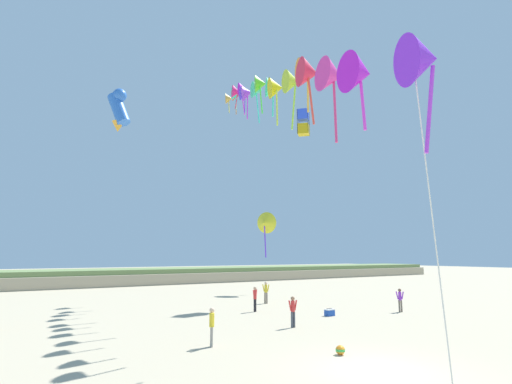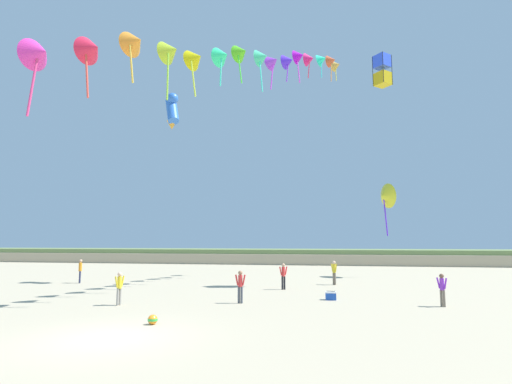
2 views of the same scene
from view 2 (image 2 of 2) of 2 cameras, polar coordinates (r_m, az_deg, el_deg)
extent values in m
plane|color=tan|center=(14.40, -20.33, -19.00)|extent=(240.00, 240.00, 0.00)
cube|color=tan|center=(58.09, 3.77, -9.41)|extent=(120.00, 10.34, 1.37)
cube|color=#6B844C|center=(58.06, 3.77, -8.54)|extent=(120.00, 8.79, 0.79)
cylinder|color=gray|center=(21.07, -19.15, -13.99)|extent=(0.12, 0.12, 0.80)
cylinder|color=gray|center=(21.15, -18.83, -13.98)|extent=(0.12, 0.12, 0.80)
cylinder|color=yellow|center=(21.03, -18.92, -12.13)|extent=(0.21, 0.21, 0.57)
cylinder|color=yellow|center=(20.92, -19.32, -12.03)|extent=(0.15, 0.21, 0.54)
cylinder|color=yellow|center=(21.14, -18.51, -12.00)|extent=(0.15, 0.21, 0.54)
sphere|color=beige|center=(21.00, -18.87, -11.05)|extent=(0.22, 0.22, 0.22)
cylinder|color=#474C56|center=(20.71, -2.47, -14.48)|extent=(0.12, 0.12, 0.81)
cylinder|color=#474C56|center=(20.67, -2.07, -14.50)|extent=(0.12, 0.12, 0.81)
cylinder|color=red|center=(20.61, -2.26, -12.58)|extent=(0.21, 0.21, 0.57)
cylinder|color=red|center=(20.66, -2.76, -12.44)|extent=(0.19, 0.09, 0.55)
cylinder|color=red|center=(20.56, -1.75, -12.47)|extent=(0.19, 0.09, 0.55)
sphere|color=#9E7051|center=(20.58, -2.25, -11.46)|extent=(0.22, 0.22, 0.22)
cylinder|color=black|center=(26.44, 4.09, -12.83)|extent=(0.12, 0.12, 0.84)
cylinder|color=black|center=(26.38, 3.79, -12.84)|extent=(0.12, 0.12, 0.84)
cylinder|color=red|center=(26.34, 3.93, -11.29)|extent=(0.22, 0.22, 0.59)
cylinder|color=red|center=(26.42, 4.31, -11.17)|extent=(0.21, 0.17, 0.56)
cylinder|color=red|center=(26.26, 3.54, -11.21)|extent=(0.21, 0.17, 0.56)
sphere|color=tan|center=(26.32, 3.92, -10.39)|extent=(0.23, 0.23, 0.23)
cylinder|color=#726656|center=(29.76, 11.02, -12.06)|extent=(0.12, 0.12, 0.85)
cylinder|color=#726656|center=(29.65, 11.23, -12.07)|extent=(0.12, 0.12, 0.85)
cylinder|color=yellow|center=(29.65, 11.09, -10.66)|extent=(0.22, 0.22, 0.60)
cylinder|color=yellow|center=(29.78, 10.82, -10.56)|extent=(0.20, 0.20, 0.57)
cylinder|color=yellow|center=(29.51, 11.36, -10.58)|extent=(0.20, 0.20, 0.57)
sphere|color=beige|center=(29.62, 11.07, -9.85)|extent=(0.23, 0.23, 0.23)
cylinder|color=#282D4C|center=(33.15, -23.86, -11.04)|extent=(0.13, 0.13, 0.88)
cylinder|color=#282D4C|center=(33.00, -23.87, -11.07)|extent=(0.13, 0.13, 0.88)
cylinder|color=orange|center=(33.02, -23.80, -9.76)|extent=(0.23, 0.23, 0.62)
cylinder|color=orange|center=(33.22, -23.79, -9.66)|extent=(0.19, 0.22, 0.59)
cylinder|color=orange|center=(32.82, -23.80, -9.70)|extent=(0.19, 0.22, 0.59)
sphere|color=tan|center=(33.00, -23.76, -9.01)|extent=(0.24, 0.24, 0.24)
cylinder|color=#726656|center=(21.49, 25.29, -13.60)|extent=(0.11, 0.11, 0.78)
cylinder|color=#726656|center=(21.56, 24.96, -13.60)|extent=(0.11, 0.11, 0.78)
cylinder|color=purple|center=(21.45, 25.03, -11.84)|extent=(0.20, 0.20, 0.55)
cylinder|color=purple|center=(21.36, 25.44, -11.73)|extent=(0.19, 0.18, 0.52)
cylinder|color=purple|center=(21.54, 24.61, -11.73)|extent=(0.19, 0.18, 0.52)
sphere|color=brown|center=(21.42, 24.97, -10.82)|extent=(0.21, 0.21, 0.21)
cone|color=#E2329B|center=(16.11, -28.57, 17.02)|extent=(0.99, 1.25, 1.12)
cylinder|color=#E53976|center=(15.59, -29.34, 12.96)|extent=(0.18, 0.22, 2.05)
cone|color=#E32341|center=(17.54, -22.40, 18.37)|extent=(1.05, 1.28, 1.11)
cylinder|color=#E54839|center=(17.02, -23.01, 15.09)|extent=(0.28, 0.10, 1.80)
cone|color=orange|center=(18.51, -16.89, 19.80)|extent=(1.12, 1.31, 1.13)
cylinder|color=gold|center=(17.99, -17.39, 17.07)|extent=(0.19, 0.24, 1.58)
cone|color=#ADCC29|center=(19.97, -12.07, 19.07)|extent=(1.08, 1.29, 1.15)
cylinder|color=#9BE539|center=(19.35, -12.50, 15.78)|extent=(0.16, 0.27, 2.14)
cone|color=#D3C50D|center=(21.73, -8.61, 18.33)|extent=(1.19, 1.33, 1.17)
cylinder|color=#C8E539|center=(21.17, -8.94, 15.70)|extent=(0.26, 0.29, 1.82)
cone|color=#2DEC95|center=(23.30, -4.79, 18.79)|extent=(1.14, 1.31, 1.11)
cylinder|color=#39E5C0|center=(22.78, -5.06, 16.67)|extent=(0.12, 0.09, 1.55)
cone|color=#52C61E|center=(25.54, -2.09, 19.29)|extent=(1.18, 1.32, 1.13)
cylinder|color=#46E539|center=(24.95, -2.31, 17.15)|extent=(0.29, 0.13, 1.76)
cone|color=#3DCE94|center=(27.24, 0.90, 18.70)|extent=(1.04, 1.27, 1.14)
cylinder|color=#39E5C9|center=(26.58, 0.73, 16.28)|extent=(0.28, 0.16, 2.18)
cone|color=#9B38D7|center=(29.23, 2.43, 18.13)|extent=(1.31, 1.39, 1.22)
cylinder|color=#CE39E5|center=(28.64, 2.29, 16.13)|extent=(0.22, 0.27, 1.89)
cone|color=#4E26E3|center=(31.15, 4.63, 18.15)|extent=(1.11, 1.30, 1.14)
cylinder|color=#8639E5|center=(30.63, 4.51, 16.64)|extent=(0.19, 0.21, 1.47)
cone|color=#AC0CC9|center=(32.84, 6.18, 18.75)|extent=(1.10, 1.29, 1.15)
cylinder|color=#E539D6|center=(32.20, 6.09, 16.85)|extent=(0.27, 0.31, 2.04)
cone|color=#E21B6A|center=(35.25, 7.65, 18.32)|extent=(1.03, 1.27, 1.11)
cylinder|color=#E53954|center=(34.72, 7.56, 16.99)|extent=(0.23, 0.22, 1.48)
cone|color=#24F0B4|center=(37.23, 9.41, 18.19)|extent=(1.22, 1.34, 1.22)
cylinder|color=#39E5DC|center=(36.70, 9.34, 16.91)|extent=(0.11, 0.16, 1.51)
cone|color=#D44E29|center=(38.71, 10.75, 17.96)|extent=(1.12, 1.30, 1.11)
cylinder|color=orange|center=(38.12, 10.70, 16.51)|extent=(0.14, 0.24, 1.82)
cone|color=gold|center=(41.05, 11.40, 17.33)|extent=(1.17, 1.33, 1.14)
cylinder|color=yellow|center=(40.56, 11.35, 16.22)|extent=(0.11, 0.16, 1.41)
cylinder|color=blue|center=(32.82, -11.88, 11.31)|extent=(1.74, 1.87, 2.34)
sphere|color=blue|center=(33.14, -11.84, 12.92)|extent=(0.90, 0.90, 0.90)
cone|color=gold|center=(32.47, -11.94, 9.30)|extent=(1.09, 1.09, 0.69)
sphere|color=black|center=(33.23, -11.83, 13.34)|extent=(0.19, 0.19, 0.19)
cone|color=yellow|center=(37.05, 17.93, -0.54)|extent=(1.82, 2.35, 2.25)
cone|color=#5F2DE5|center=(37.05, 17.93, -0.51)|extent=(1.04, 1.31, 1.24)
cylinder|color=#5F2DE5|center=(36.89, 18.05, -3.51)|extent=(0.33, 0.19, 3.19)
cube|color=gold|center=(31.68, 17.64, 15.09)|extent=(1.35, 1.35, 0.94)
cube|color=blue|center=(32.21, 17.55, 17.31)|extent=(1.35, 1.35, 0.94)
cylinder|color=black|center=(32.56, 17.49, 15.75)|extent=(0.04, 0.04, 2.29)
cylinder|color=black|center=(31.88, 16.34, 16.21)|extent=(0.04, 0.04, 2.29)
cylinder|color=black|center=(31.32, 17.71, 16.69)|extent=(0.04, 0.04, 2.29)
cylinder|color=black|center=(32.01, 18.85, 16.21)|extent=(0.04, 0.04, 2.29)
cube|color=blue|center=(22.21, 10.65, -14.45)|extent=(0.56, 0.40, 0.36)
cube|color=white|center=(22.19, 10.64, -13.91)|extent=(0.58, 0.41, 0.06)
cylinder|color=black|center=(22.18, 10.63, -13.76)|extent=(0.45, 0.03, 0.03)
sphere|color=orange|center=(16.10, -14.55, -17.23)|extent=(0.36, 0.36, 0.36)
cylinder|color=green|center=(16.10, -14.55, -17.23)|extent=(0.36, 0.36, 0.09)
camera|label=1|loc=(18.23, -71.23, -0.01)|focal=28.00mm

